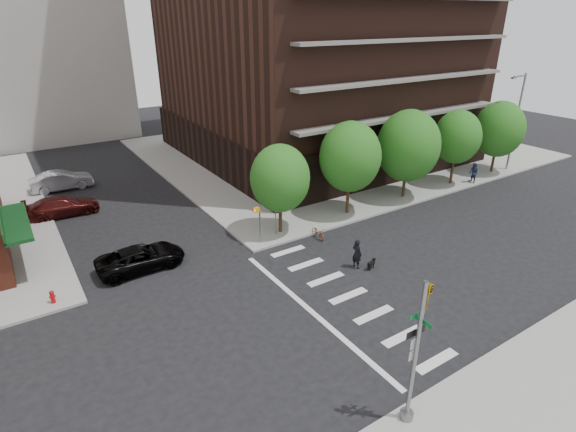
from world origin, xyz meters
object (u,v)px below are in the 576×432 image
(parked_car_maroon, at_px, (62,206))
(fire_hydrant, at_px, (52,296))
(scooter, at_px, (318,232))
(traffic_signal, at_px, (414,364))
(pedestrian_far, at_px, (474,173))
(parked_car_black, at_px, (141,258))
(parked_car_silver, at_px, (61,181))
(dog_walker, at_px, (357,254))

(parked_car_maroon, bearing_deg, fire_hydrant, 171.54)
(scooter, bearing_deg, traffic_signal, -107.67)
(pedestrian_far, bearing_deg, parked_car_black, -82.88)
(traffic_signal, bearing_deg, parked_car_maroon, 105.65)
(traffic_signal, height_order, fire_hydrant, traffic_signal)
(traffic_signal, distance_m, parked_car_silver, 34.34)
(parked_car_silver, height_order, pedestrian_far, pedestrian_far)
(parked_car_black, height_order, parked_car_maroon, parked_car_maroon)
(traffic_signal, relative_size, fire_hydrant, 8.20)
(parked_car_maroon, bearing_deg, parked_car_black, -164.19)
(parked_car_black, relative_size, pedestrian_far, 2.82)
(fire_hydrant, height_order, parked_car_maroon, parked_car_maroon)
(scooter, bearing_deg, pedestrian_far, 9.54)
(scooter, bearing_deg, fire_hydrant, -178.22)
(parked_car_silver, xyz_separation_m, pedestrian_far, (31.06, -18.60, 0.24))
(fire_hydrant, bearing_deg, parked_car_black, 13.50)
(traffic_signal, distance_m, fire_hydrant, 18.42)
(fire_hydrant, distance_m, pedestrian_far, 34.23)
(scooter, height_order, pedestrian_far, pedestrian_far)
(fire_hydrant, distance_m, dog_walker, 16.86)
(fire_hydrant, xyz_separation_m, pedestrian_far, (34.22, -0.30, 0.51))
(fire_hydrant, height_order, scooter, fire_hydrant)
(parked_car_silver, bearing_deg, pedestrian_far, -120.52)
(dog_walker, bearing_deg, scooter, -11.52)
(fire_hydrant, height_order, parked_car_silver, parked_car_silver)
(pedestrian_far, bearing_deg, parked_car_silver, -110.86)
(parked_car_silver, relative_size, pedestrian_far, 2.74)
(traffic_signal, xyz_separation_m, parked_car_maroon, (-7.73, 27.59, -1.95))
(parked_car_maroon, xyz_separation_m, dog_walker, (13.56, -18.01, 0.18))
(parked_car_silver, height_order, scooter, parked_car_silver)
(traffic_signal, height_order, parked_car_silver, traffic_signal)
(traffic_signal, relative_size, parked_car_silver, 1.20)
(parked_car_black, xyz_separation_m, dog_walker, (10.86, -6.92, 0.22))
(scooter, xyz_separation_m, dog_walker, (-0.41, -4.42, 0.52))
(traffic_signal, relative_size, scooter, 3.84)
(parked_car_black, distance_m, scooter, 11.55)
(parked_car_silver, bearing_deg, traffic_signal, -168.05)
(scooter, bearing_deg, parked_car_silver, 130.11)
(parked_car_maroon, xyz_separation_m, scooter, (13.97, -13.60, -0.34))
(parked_car_black, xyz_separation_m, pedestrian_far, (29.22, -1.50, 0.35))
(traffic_signal, xyz_separation_m, fire_hydrant, (-10.03, 15.29, -2.15))
(parked_car_maroon, distance_m, scooter, 19.49)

